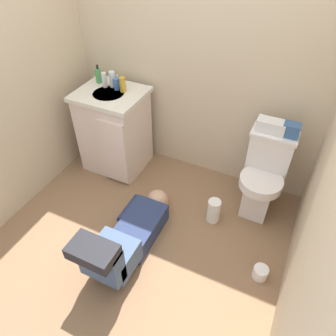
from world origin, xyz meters
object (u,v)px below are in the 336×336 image
object	(u,v)px
person_plumber	(126,237)
bottle_white	(104,80)
soap_dispenser	(99,75)
bottle_blue	(117,84)
toiletry_bag	(291,130)
bottle_amber	(123,85)
vanity_cabinet	(115,130)
tissue_box	(271,126)
toilet	(263,176)
toilet_paper_roll	(260,273)
faucet	(118,80)
paper_towel_roll	(214,211)
bottle_clear	(112,79)

from	to	relation	value
person_plumber	bottle_white	world-z (taller)	bottle_white
soap_dispenser	bottle_blue	size ratio (longest dim) A/B	1.60
toiletry_bag	bottle_amber	xyz separation A→B (m)	(-1.45, -0.05, 0.08)
vanity_cabinet	bottle_blue	distance (m)	0.46
toiletry_bag	person_plumber	bearing A→B (deg)	-132.04
tissue_box	bottle_blue	world-z (taller)	bottle_blue
toilet	toilet_paper_roll	bearing A→B (deg)	-74.03
faucet	toilet_paper_roll	bearing A→B (deg)	-26.22
toilet	faucet	size ratio (longest dim) A/B	7.50
tissue_box	toilet_paper_roll	bearing A→B (deg)	-72.74
toiletry_bag	paper_towel_roll	xyz separation A→B (m)	(-0.40, -0.41, -0.69)
bottle_white	bottle_blue	world-z (taller)	bottle_white
soap_dispenser	faucet	bearing A→B (deg)	6.01
toilet	bottle_white	size ratio (longest dim) A/B	5.56
toiletry_bag	toilet_paper_roll	size ratio (longest dim) A/B	1.13
soap_dispenser	toilet_paper_roll	world-z (taller)	soap_dispenser
faucet	bottle_blue	world-z (taller)	bottle_blue
toilet_paper_roll	bottle_white	bearing A→B (deg)	156.96
person_plumber	tissue_box	distance (m)	1.40
paper_towel_roll	person_plumber	bearing A→B (deg)	-130.11
person_plumber	bottle_clear	xyz separation A→B (m)	(-0.68, 1.00, 0.72)
soap_dispenser	bottle_amber	distance (m)	0.30
bottle_white	paper_towel_roll	size ratio (longest dim) A/B	0.60
paper_towel_roll	toilet_paper_roll	world-z (taller)	paper_towel_roll
soap_dispenser	bottle_amber	bearing A→B (deg)	-11.15
tissue_box	faucet	bearing A→B (deg)	178.72
bottle_blue	toilet_paper_roll	world-z (taller)	bottle_blue
faucet	toiletry_bag	world-z (taller)	faucet
toilet	toiletry_bag	xyz separation A→B (m)	(0.10, 0.09, 0.44)
bottle_blue	person_plumber	bearing A→B (deg)	-57.60
person_plumber	tissue_box	size ratio (longest dim) A/B	4.84
person_plumber	bottle_amber	bearing A→B (deg)	119.60
bottle_white	person_plumber	bearing A→B (deg)	-52.56
toiletry_bag	bottle_clear	distance (m)	1.58
bottle_white	bottle_clear	size ratio (longest dim) A/B	0.93
vanity_cabinet	bottle_amber	distance (m)	0.48
paper_towel_roll	toiletry_bag	bearing A→B (deg)	45.35
paper_towel_roll	bottle_clear	bearing A→B (deg)	161.00
toilet	tissue_box	distance (m)	0.44
tissue_box	person_plumber	bearing A→B (deg)	-126.95
bottle_clear	paper_towel_roll	size ratio (longest dim) A/B	0.64
tissue_box	paper_towel_roll	distance (m)	0.84
toilet	bottle_clear	world-z (taller)	bottle_clear
faucet	toiletry_bag	size ratio (longest dim) A/B	0.81
bottle_white	paper_towel_roll	world-z (taller)	bottle_white
bottle_white	paper_towel_roll	distance (m)	1.51
paper_towel_roll	tissue_box	bearing A→B (deg)	58.12
vanity_cabinet	toilet_paper_roll	distance (m)	1.81
bottle_clear	toiletry_bag	bearing A→B (deg)	0.19
person_plumber	bottle_clear	size ratio (longest dim) A/B	7.38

